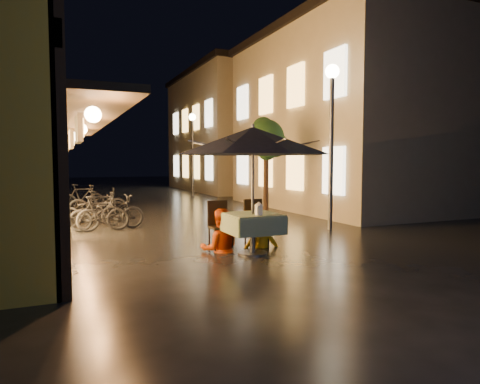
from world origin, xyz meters
name	(u,v)px	position (x,y,z in m)	size (l,w,h in m)	color
ground	(260,255)	(0.00, 0.00, 0.00)	(90.00, 90.00, 0.00)	black
east_building_near	(359,120)	(7.49, 6.50, 3.41)	(7.30, 9.30, 6.80)	tan
east_building_far	(241,132)	(7.49, 18.00, 3.66)	(7.30, 10.30, 7.30)	tan
street_tree	(266,140)	(2.41, 4.51, 2.42)	(1.43, 1.20, 3.15)	black
streetlamp_near	(332,116)	(3.00, 2.00, 2.92)	(0.36, 0.36, 4.23)	#59595E
streetlamp_far	(193,139)	(3.00, 14.00, 2.92)	(0.36, 0.36, 4.23)	#59595E
cafe_table	(253,224)	(-0.12, 0.09, 0.59)	(0.99, 0.99, 0.78)	#59595E
patio_umbrella	(253,141)	(-0.12, 0.09, 2.15)	(2.87, 2.87, 2.46)	#59595E
cafe_chair_left	(219,222)	(-0.52, 0.83, 0.54)	(0.42, 0.42, 0.97)	black
cafe_chair_right	(255,220)	(0.28, 0.83, 0.54)	(0.42, 0.42, 0.97)	black
table_lantern	(259,208)	(-0.12, -0.17, 0.92)	(0.16, 0.16, 0.25)	white
person_orange	(220,210)	(-0.57, 0.65, 0.82)	(0.79, 0.62, 1.64)	#C63C08
person_yellow	(261,212)	(0.33, 0.68, 0.73)	(0.94, 0.54, 1.46)	#EDA810
bicycle_0	(111,213)	(-2.24, 4.17, 0.45)	(0.60, 1.73, 0.91)	black
bicycle_1	(99,214)	(-2.53, 4.11, 0.44)	(0.42, 1.48, 0.89)	black
bicycle_2	(91,211)	(-2.66, 5.05, 0.43)	(0.57, 1.65, 0.86)	black
bicycle_3	(101,206)	(-2.32, 5.87, 0.46)	(0.43, 1.52, 0.92)	black
bicycle_4	(98,203)	(-2.30, 6.97, 0.47)	(0.62, 1.78, 0.94)	black
bicycle_5	(82,197)	(-2.65, 9.14, 0.48)	(0.46, 1.61, 0.97)	black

